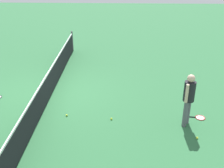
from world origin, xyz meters
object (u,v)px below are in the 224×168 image
at_px(tennis_ball_near_player, 111,119).
at_px(tennis_ball_midcourt, 67,115).
at_px(player_near_side, 189,96).
at_px(tennis_ball_by_net, 197,138).
at_px(tennis_racket_near_player, 199,118).

bearing_deg(tennis_ball_near_player, tennis_ball_midcourt, 83.69).
xyz_separation_m(player_near_side, tennis_ball_midcourt, (0.35, 3.80, -0.98)).
distance_m(player_near_side, tennis_ball_by_net, 1.24).
distance_m(player_near_side, tennis_ball_near_player, 2.52).
height_order(player_near_side, tennis_ball_midcourt, player_near_side).
relative_size(tennis_ball_near_player, tennis_ball_by_net, 1.00).
bearing_deg(tennis_ball_by_net, tennis_racket_near_player, -17.22).
bearing_deg(tennis_ball_midcourt, tennis_racket_near_player, -89.54).
xyz_separation_m(tennis_ball_near_player, tennis_ball_midcourt, (0.16, 1.48, 0.00)).
bearing_deg(tennis_racket_near_player, player_near_side, 125.06).
relative_size(tennis_racket_near_player, tennis_ball_by_net, 9.04).
distance_m(tennis_ball_near_player, tennis_ball_midcourt, 1.49).
bearing_deg(tennis_ball_near_player, player_near_side, -94.49).
height_order(tennis_ball_near_player, tennis_ball_midcourt, same).
distance_m(tennis_racket_near_player, tennis_ball_midcourt, 4.34).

